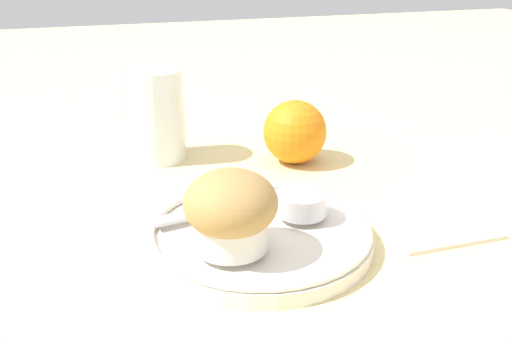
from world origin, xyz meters
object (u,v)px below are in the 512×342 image
Objects in this scene: muffin at (231,210)px; juice_glass at (156,115)px; orange_fruit at (295,132)px; butter_knife at (233,205)px.

muffin is 0.68× the size of juice_glass.
muffin reaches higher than orange_fruit.
juice_glass is (-0.02, 0.28, 0.00)m from muffin.
muffin is at bearing -116.57° from butter_knife.
butter_knife is at bearing -129.82° from orange_fruit.
juice_glass is (-0.16, 0.06, 0.02)m from orange_fruit.
juice_glass is at bearing 94.16° from muffin.
muffin is 0.99× the size of orange_fruit.
muffin is 0.26m from orange_fruit.
butter_knife is (0.02, 0.07, -0.03)m from muffin.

